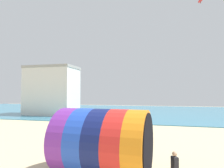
{
  "coord_description": "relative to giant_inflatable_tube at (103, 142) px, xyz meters",
  "views": [
    {
      "loc": [
        2.08,
        -10.23,
        4.31
      ],
      "look_at": [
        -1.03,
        2.0,
        4.9
      ],
      "focal_mm": 32.0,
      "sensor_mm": 36.0,
      "label": 1
    }
  ],
  "objects": [
    {
      "name": "bystander_mid_beach",
      "position": [
        -2.09,
        8.46,
        -0.97
      ],
      "size": [
        0.27,
        0.39,
        1.53
      ],
      "color": "#726651",
      "rests_on": "ground"
    },
    {
      "name": "kite_red_parafoil",
      "position": [
        7.65,
        15.37,
        13.81
      ],
      "size": [
        0.66,
        1.07,
        0.52
      ],
      "color": "red"
    },
    {
      "name": "promenade_building",
      "position": [
        -18.39,
        25.47,
        3.1
      ],
      "size": [
        9.81,
        6.13,
        9.66
      ],
      "color": "silver",
      "rests_on": "ground"
    },
    {
      "name": "giant_inflatable_tube",
      "position": [
        0.0,
        0.0,
        0.0
      ],
      "size": [
        5.09,
        3.85,
        3.48
      ],
      "color": "purple",
      "rests_on": "ground"
    },
    {
      "name": "bystander_far_left",
      "position": [
        -9.5,
        12.77,
        -0.97
      ],
      "size": [
        0.25,
        0.38,
        1.53
      ],
      "color": "black",
      "rests_on": "ground"
    },
    {
      "name": "sea",
      "position": [
        1.01,
        37.29,
        -1.69
      ],
      "size": [
        120.0,
        40.0,
        0.1
      ],
      "primitive_type": "cube",
      "color": "teal",
      "rests_on": "ground"
    }
  ]
}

